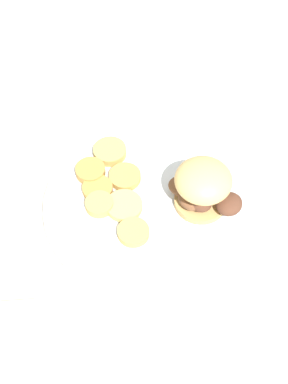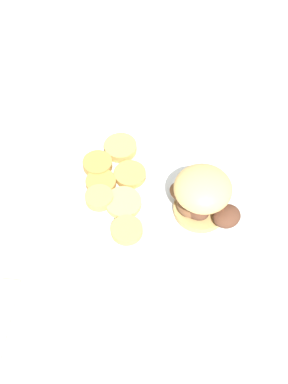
% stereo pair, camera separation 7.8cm
% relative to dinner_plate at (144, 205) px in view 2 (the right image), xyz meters
% --- Properties ---
extents(ground_plane, '(4.00, 4.00, 0.00)m').
position_rel_dinner_plate_xyz_m(ground_plane, '(0.00, 0.00, -0.01)').
color(ground_plane, '#B2A899').
extents(dinner_plate, '(0.30, 0.30, 0.02)m').
position_rel_dinner_plate_xyz_m(dinner_plate, '(0.00, 0.00, 0.00)').
color(dinner_plate, white).
rests_on(dinner_plate, ground_plane).
extents(sandwich, '(0.11, 0.11, 0.08)m').
position_rel_dinner_plate_xyz_m(sandwich, '(-0.03, -0.08, 0.05)').
color(sandwich, tan).
rests_on(sandwich, dinner_plate).
extents(potato_round_0, '(0.05, 0.05, 0.01)m').
position_rel_dinner_plate_xyz_m(potato_round_0, '(0.05, 0.01, 0.02)').
color(potato_round_0, tan).
rests_on(potato_round_0, dinner_plate).
extents(potato_round_1, '(0.05, 0.05, 0.01)m').
position_rel_dinner_plate_xyz_m(potato_round_1, '(0.10, 0.02, 0.02)').
color(potato_round_1, tan).
rests_on(potato_round_1, dinner_plate).
extents(potato_round_2, '(0.05, 0.05, 0.01)m').
position_rel_dinner_plate_xyz_m(potato_round_2, '(0.04, 0.06, 0.01)').
color(potato_round_2, '#BC8942').
rests_on(potato_round_2, dinner_plate).
extents(potato_round_3, '(0.04, 0.04, 0.01)m').
position_rel_dinner_plate_xyz_m(potato_round_3, '(0.01, 0.07, 0.02)').
color(potato_round_3, tan).
rests_on(potato_round_3, dinner_plate).
extents(potato_round_4, '(0.05, 0.05, 0.01)m').
position_rel_dinner_plate_xyz_m(potato_round_4, '(-0.05, 0.03, 0.02)').
color(potato_round_4, tan).
rests_on(potato_round_4, dinner_plate).
extents(potato_round_5, '(0.05, 0.05, 0.01)m').
position_rel_dinner_plate_xyz_m(potato_round_5, '(0.08, 0.06, 0.02)').
color(potato_round_5, '#BC8942').
rests_on(potato_round_5, dinner_plate).
extents(potato_round_6, '(0.05, 0.05, 0.01)m').
position_rel_dinner_plate_xyz_m(potato_round_6, '(0.00, 0.03, 0.01)').
color(potato_round_6, '#DBB766').
rests_on(potato_round_6, dinner_plate).
extents(fork, '(0.03, 0.15, 0.00)m').
position_rel_dinner_plate_xyz_m(fork, '(0.27, -0.02, -0.01)').
color(fork, silver).
rests_on(fork, ground_plane).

